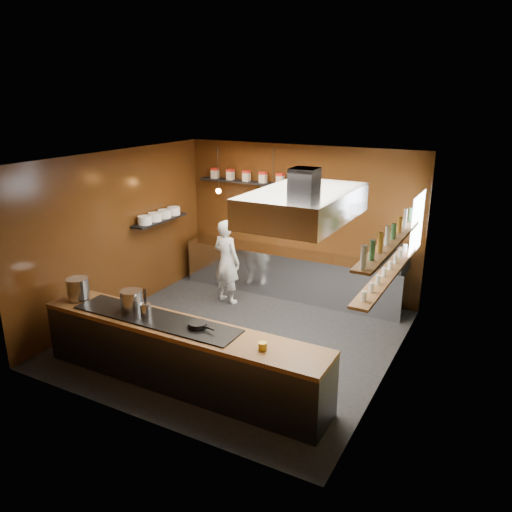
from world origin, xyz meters
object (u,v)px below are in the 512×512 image
Objects in this scene: stockpot_large at (78,288)px; espresso_machine at (396,257)px; extractor_hood at (304,205)px; stockpot_small at (132,300)px; chef at (227,262)px.

espresso_machine is (3.93, 3.79, 0.01)m from stockpot_large.
extractor_hood is at bearing -95.06° from espresso_machine.
stockpot_large is (-3.18, -1.19, -1.40)m from extractor_hood.
extractor_hood reaches higher than stockpot_small.
stockpot_small is 2.80m from chef.
stockpot_large is 0.20× the size of chef.
espresso_machine is at bearing 51.99° from stockpot_small.
chef is (0.92, 2.85, -0.27)m from stockpot_large.
stockpot_large is 3.00m from chef.
extractor_hood is 2.83m from stockpot_small.
extractor_hood is at bearing 20.56° from stockpot_large.
espresso_machine is 3.17m from chef.
stockpot_small is (1.01, 0.06, -0.01)m from stockpot_large.
chef is at bearing 72.08° from stockpot_large.
chef is (-0.09, 2.79, -0.26)m from stockpot_small.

